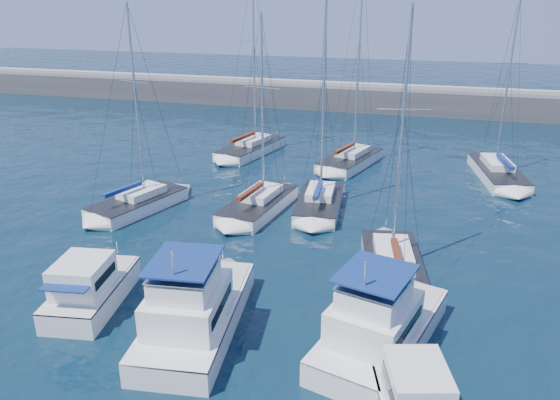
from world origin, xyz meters
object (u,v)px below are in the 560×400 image
(sailboat_mid_c, at_px, (320,203))
(sailboat_back_a, at_px, (251,148))
(sailboat_mid_b, at_px, (259,204))
(sailboat_mid_d, at_px, (393,266))
(motor_yacht_port_inner, at_px, (194,312))
(sailboat_mid_a, at_px, (138,203))
(sailboat_back_c, at_px, (498,172))
(sailboat_back_b, at_px, (350,160))
(motor_yacht_stbd_inner, at_px, (378,328))
(motor_yacht_port_outer, at_px, (90,290))

(sailboat_mid_c, xyz_separation_m, sailboat_back_a, (-9.44, 12.68, 0.00))
(sailboat_mid_b, height_order, sailboat_mid_d, sailboat_mid_d)
(motor_yacht_port_inner, height_order, sailboat_mid_a, sailboat_mid_a)
(sailboat_mid_a, xyz_separation_m, sailboat_back_a, (3.32, 16.20, 0.02))
(sailboat_back_a, distance_m, sailboat_back_c, 22.68)
(sailboat_mid_a, bearing_deg, motor_yacht_port_inner, -33.77)
(sailboat_mid_b, xyz_separation_m, sailboat_back_b, (4.72, 12.73, 0.05))
(motor_yacht_stbd_inner, relative_size, sailboat_mid_d, 0.62)
(sailboat_mid_a, xyz_separation_m, sailboat_back_c, (25.94, 14.58, -0.01))
(sailboat_mid_a, bearing_deg, motor_yacht_port_outer, -52.79)
(sailboat_back_b, bearing_deg, sailboat_mid_d, -57.81)
(motor_yacht_port_outer, relative_size, sailboat_mid_b, 0.46)
(motor_yacht_port_outer, bearing_deg, sailboat_back_a, 83.39)
(motor_yacht_port_outer, height_order, motor_yacht_stbd_inner, motor_yacht_stbd_inner)
(sailboat_mid_d, bearing_deg, sailboat_mid_c, 114.77)
(sailboat_mid_c, bearing_deg, motor_yacht_stbd_inner, -74.58)
(sailboat_mid_a, relative_size, sailboat_back_c, 0.96)
(sailboat_mid_a, height_order, sailboat_mid_c, sailboat_mid_c)
(sailboat_mid_c, bearing_deg, sailboat_mid_d, -60.12)
(motor_yacht_port_inner, relative_size, motor_yacht_stbd_inner, 1.03)
(sailboat_mid_c, xyz_separation_m, sailboat_back_b, (0.55, 11.28, 0.03))
(sailboat_back_a, relative_size, sailboat_back_b, 0.93)
(motor_yacht_stbd_inner, relative_size, sailboat_mid_a, 0.63)
(sailboat_mid_a, bearing_deg, sailboat_mid_c, 33.79)
(sailboat_mid_a, relative_size, sailboat_mid_b, 1.04)
(motor_yacht_port_outer, xyz_separation_m, sailboat_mid_b, (4.36, 14.44, -0.43))
(sailboat_mid_b, distance_m, sailboat_back_b, 13.57)
(motor_yacht_port_outer, height_order, sailboat_mid_b, sailboat_mid_b)
(motor_yacht_port_outer, xyz_separation_m, sailboat_mid_a, (-4.22, 12.37, -0.41))
(sailboat_mid_c, distance_m, sailboat_back_a, 15.80)
(sailboat_mid_a, relative_size, sailboat_back_b, 0.81)
(motor_yacht_port_outer, bearing_deg, sailboat_mid_b, 64.79)
(sailboat_mid_d, relative_size, sailboat_back_a, 0.87)
(sailboat_mid_b, relative_size, sailboat_mid_d, 0.95)
(sailboat_mid_d, bearing_deg, motor_yacht_port_outer, -163.03)
(motor_yacht_stbd_inner, distance_m, sailboat_back_b, 27.48)
(sailboat_mid_b, relative_size, sailboat_mid_c, 0.92)
(motor_yacht_port_outer, bearing_deg, sailboat_back_b, 63.10)
(motor_yacht_port_outer, xyz_separation_m, sailboat_mid_d, (14.46, 7.38, -0.42))
(motor_yacht_stbd_inner, distance_m, sailboat_mid_a, 22.22)
(motor_yacht_port_inner, xyz_separation_m, sailboat_mid_c, (2.51, 16.69, -0.59))
(sailboat_mid_d, bearing_deg, sailboat_back_b, 95.14)
(sailboat_back_b, bearing_deg, sailboat_back_a, -171.02)
(sailboat_mid_a, distance_m, sailboat_mid_c, 13.23)
(sailboat_mid_a, distance_m, sailboat_back_a, 16.53)
(sailboat_back_a, bearing_deg, motor_yacht_stbd_inner, -47.40)
(motor_yacht_port_outer, relative_size, motor_yacht_port_inner, 0.68)
(sailboat_mid_d, height_order, sailboat_back_b, sailboat_back_b)
(sailboat_mid_b, bearing_deg, sailboat_back_c, 44.42)
(sailboat_mid_b, height_order, sailboat_back_c, sailboat_back_c)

